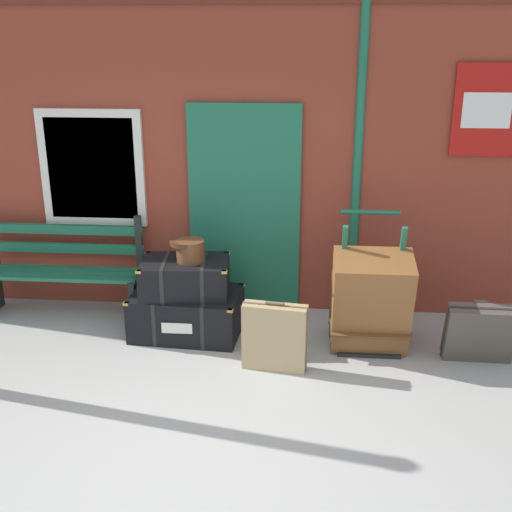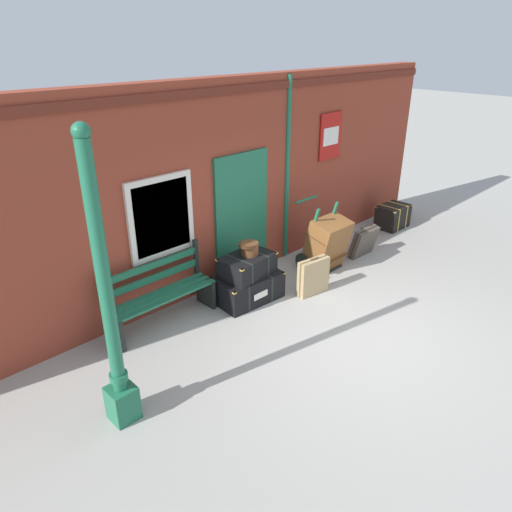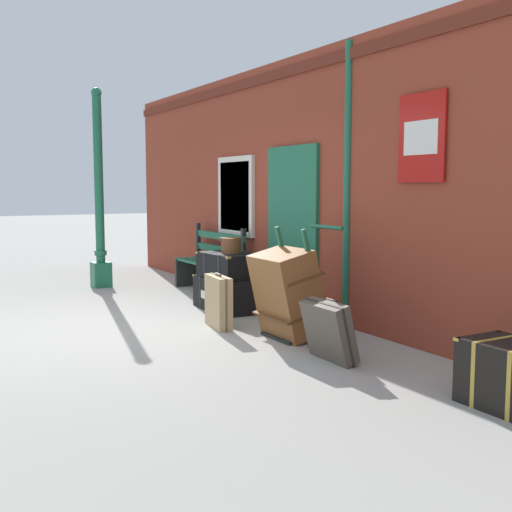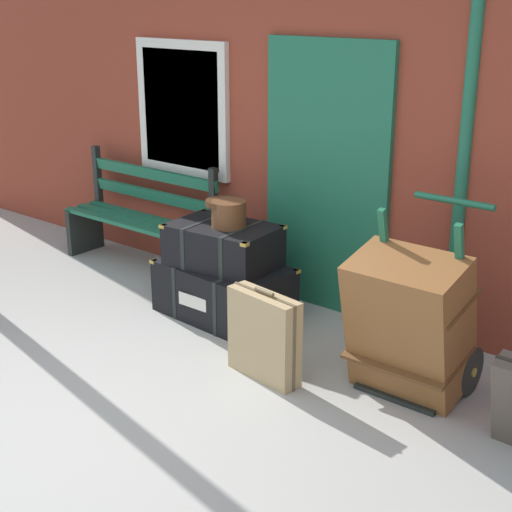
{
  "view_description": "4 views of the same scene",
  "coord_description": "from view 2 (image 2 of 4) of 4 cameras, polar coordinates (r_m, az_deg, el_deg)",
  "views": [
    {
      "loc": [
        0.76,
        -3.64,
        2.76
      ],
      "look_at": [
        0.33,
        1.57,
        0.88
      ],
      "focal_mm": 44.72,
      "sensor_mm": 36.0,
      "label": 1
    },
    {
      "loc": [
        -4.74,
        -2.9,
        3.75
      ],
      "look_at": [
        -0.05,
        1.89,
        0.61
      ],
      "focal_mm": 33.38,
      "sensor_mm": 36.0,
      "label": 2
    },
    {
      "loc": [
        6.85,
        -1.95,
        1.59
      ],
      "look_at": [
        0.58,
        1.65,
        0.8
      ],
      "focal_mm": 44.38,
      "sensor_mm": 36.0,
      "label": 3
    },
    {
      "loc": [
        3.27,
        -2.3,
        2.42
      ],
      "look_at": [
        -0.0,
        1.76,
        0.58
      ],
      "focal_mm": 52.83,
      "sensor_mm": 36.0,
      "label": 4
    }
  ],
  "objects": [
    {
      "name": "ground_plane",
      "position": [
        6.71,
        11.86,
        -9.48
      ],
      "size": [
        60.0,
        60.0,
        0.0
      ],
      "primitive_type": "plane",
      "color": "#A3A099"
    },
    {
      "name": "brick_facade",
      "position": [
        7.57,
        -3.51,
        8.57
      ],
      "size": [
        10.4,
        0.35,
        3.2
      ],
      "color": "brown",
      "rests_on": "ground"
    },
    {
      "name": "lamp_post",
      "position": [
        4.87,
        -17.04,
        -7.79
      ],
      "size": [
        0.28,
        0.28,
        3.11
      ],
      "color": "#1E6647",
      "rests_on": "ground"
    },
    {
      "name": "platform_bench",
      "position": [
        6.78,
        -11.44,
        -4.58
      ],
      "size": [
        1.6,
        0.43,
        1.01
      ],
      "color": "#1E6647",
      "rests_on": "ground"
    },
    {
      "name": "steamer_trunk_base",
      "position": [
        7.34,
        -1.04,
        -3.72
      ],
      "size": [
        1.05,
        0.72,
        0.43
      ],
      "color": "black",
      "rests_on": "ground"
    },
    {
      "name": "steamer_trunk_middle",
      "position": [
        7.17,
        -1.08,
        -1.13
      ],
      "size": [
        0.85,
        0.61,
        0.33
      ],
      "color": "black",
      "rests_on": "steamer_trunk_base"
    },
    {
      "name": "round_hatbox",
      "position": [
        7.08,
        -0.81,
        0.98
      ],
      "size": [
        0.32,
        0.28,
        0.2
      ],
      "color": "brown",
      "rests_on": "steamer_trunk_middle"
    },
    {
      "name": "porters_trolley",
      "position": [
        8.43,
        7.43,
        0.51
      ],
      "size": [
        0.71,
        0.68,
        1.18
      ],
      "color": "black",
      "rests_on": "ground"
    },
    {
      "name": "large_brown_trunk",
      "position": [
        8.25,
        8.47,
        1.46
      ],
      "size": [
        0.7,
        0.63,
        0.96
      ],
      "color": "brown",
      "rests_on": "ground"
    },
    {
      "name": "suitcase_brown",
      "position": [
        8.96,
        12.79,
        1.68
      ],
      "size": [
        0.6,
        0.3,
        0.57
      ],
      "color": "#51473D",
      "rests_on": "ground"
    },
    {
      "name": "suitcase_charcoal",
      "position": [
        7.51,
        6.87,
        -2.46
      ],
      "size": [
        0.56,
        0.23,
        0.63
      ],
      "color": "tan",
      "rests_on": "ground"
    },
    {
      "name": "corner_trunk",
      "position": [
        10.5,
        16.06,
        4.6
      ],
      "size": [
        0.69,
        0.49,
        0.49
      ],
      "color": "black",
      "rests_on": "ground"
    }
  ]
}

